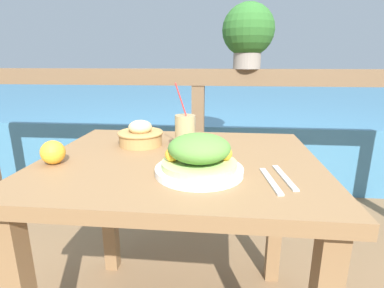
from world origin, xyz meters
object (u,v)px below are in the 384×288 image
Objects in this scene: salad_plate at (199,157)px; potted_plant at (248,32)px; drink_glass at (185,134)px; bread_basket at (141,135)px.

salad_plate is 0.74× the size of potted_plant.
salad_plate is 1.02m from potted_plant.
salad_plate is at bearing -72.28° from drink_glass.
drink_glass is 0.20m from bread_basket.
drink_glass is at bearing -23.32° from bread_basket.
potted_plant reaches higher than drink_glass.
salad_plate is 1.45× the size of bread_basket.
potted_plant reaches higher than salad_plate.
potted_plant is at bearing 55.48° from bread_basket.
drink_glass is at bearing 107.72° from salad_plate.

